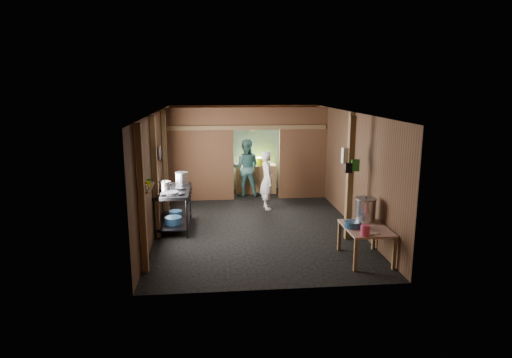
{
  "coord_description": "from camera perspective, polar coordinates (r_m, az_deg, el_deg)",
  "views": [
    {
      "loc": [
        -0.96,
        -9.9,
        3.21
      ],
      "look_at": [
        0.0,
        -0.2,
        1.1
      ],
      "focal_mm": 30.61,
      "sensor_mm": 36.0,
      "label": 1
    }
  ],
  "objects": [
    {
      "name": "pan_lid_small",
      "position": [
        10.9,
        -12.19,
        3.18
      ],
      "size": [
        0.03,
        0.3,
        0.3
      ],
      "primitive_type": "cylinder",
      "rotation": [
        0.0,
        1.57,
        0.0
      ],
      "color": "black",
      "rests_on": "wall_left"
    },
    {
      "name": "jar_green",
      "position": [
        8.29,
        -13.78,
        -0.29
      ],
      "size": [
        0.06,
        0.06,
        0.1
      ],
      "primitive_type": "cylinder",
      "color": "#258628",
      "rests_on": "wall_shelf"
    },
    {
      "name": "stock_pot",
      "position": [
        8.68,
        14.1,
        -3.94
      ],
      "size": [
        0.47,
        0.47,
        0.47
      ],
      "primitive_type": null,
      "rotation": [
        0.0,
        0.0,
        0.17
      ],
      "color": "silver",
      "rests_on": "prep_table"
    },
    {
      "name": "wall_left",
      "position": [
        10.16,
        -12.85,
        1.08
      ],
      "size": [
        0.0,
        7.0,
        2.6
      ],
      "primitive_type": "cube",
      "color": "brown",
      "rests_on": "ground"
    },
    {
      "name": "pink_bucket",
      "position": [
        7.88,
        14.08,
        -6.52
      ],
      "size": [
        0.2,
        0.2,
        0.19
      ],
      "primitive_type": "cylinder",
      "rotation": [
        0.0,
        0.0,
        0.34
      ],
      "color": "#D33D66",
      "rests_on": "prep_table"
    },
    {
      "name": "turquoise_panel",
      "position": [
        13.51,
        -1.52,
        3.88
      ],
      "size": [
        4.4,
        0.06,
        2.5
      ],
      "primitive_type": "cube",
      "color": "#7EB3B3",
      "rests_on": "wall_back"
    },
    {
      "name": "stove_saucepan",
      "position": [
        10.36,
        -11.56,
        -0.59
      ],
      "size": [
        0.16,
        0.16,
        0.1
      ],
      "primitive_type": "cylinder",
      "rotation": [
        0.0,
        0.0,
        -0.04
      ],
      "color": "silver",
      "rests_on": "gas_range"
    },
    {
      "name": "wall_back",
      "position": [
        13.56,
        -1.54,
        4.13
      ],
      "size": [
        4.5,
        0.0,
        2.6
      ],
      "primitive_type": "cube",
      "color": "brown",
      "rests_on": "ground"
    },
    {
      "name": "blue_tub_front",
      "position": [
        9.92,
        -10.76,
        -5.34
      ],
      "size": [
        0.38,
        0.38,
        0.16
      ],
      "primitive_type": "cylinder",
      "color": "navy",
      "rests_on": "gas_range"
    },
    {
      "name": "knife",
      "position": [
        7.98,
        15.08,
        -7.02
      ],
      "size": [
        0.3,
        0.1,
        0.01
      ],
      "primitive_type": "cube",
      "rotation": [
        0.0,
        0.0,
        0.24
      ],
      "color": "silver",
      "rests_on": "prep_table"
    },
    {
      "name": "jar_yellow",
      "position": [
        8.08,
        -13.99,
        -0.63
      ],
      "size": [
        0.08,
        0.08,
        0.1
      ],
      "primitive_type": "cylinder",
      "color": "#E5EC00",
      "rests_on": "wall_shelf"
    },
    {
      "name": "ceiling",
      "position": [
        9.96,
        -0.11,
        8.71
      ],
      "size": [
        4.5,
        7.0,
        0.0
      ],
      "primitive_type": "cube",
      "color": "#3D3934",
      "rests_on": "ground"
    },
    {
      "name": "wall_clock",
      "position": [
        13.41,
        -0.45,
        6.62
      ],
      "size": [
        0.2,
        0.03,
        0.2
      ],
      "primitive_type": "cylinder",
      "rotation": [
        1.57,
        0.0,
        0.0
      ],
      "color": "silver",
      "rests_on": "wall_back"
    },
    {
      "name": "wash_basin",
      "position": [
        8.27,
        12.54,
        -5.82
      ],
      "size": [
        0.4,
        0.4,
        0.12
      ],
      "primitive_type": "cylinder",
      "rotation": [
        0.0,
        0.0,
        -0.39
      ],
      "color": "navy",
      "rests_on": "prep_table"
    },
    {
      "name": "blue_tub_back",
      "position": [
        10.5,
        -10.47,
        -4.43
      ],
      "size": [
        0.3,
        0.3,
        0.12
      ],
      "primitive_type": "cylinder",
      "color": "navy",
      "rests_on": "gas_range"
    },
    {
      "name": "gas_range",
      "position": [
        10.08,
        -10.7,
        -3.87
      ],
      "size": [
        0.79,
        1.54,
        0.91
      ],
      "primitive_type": null,
      "color": "black",
      "rests_on": "floor"
    },
    {
      "name": "post_left_c",
      "position": [
        11.33,
        -11.76,
        2.25
      ],
      "size": [
        0.1,
        0.12,
        2.6
      ],
      "primitive_type": "cube",
      "color": "olive",
      "rests_on": "floor"
    },
    {
      "name": "post_left_a",
      "position": [
        7.64,
        -14.68,
        -2.67
      ],
      "size": [
        0.1,
        0.12,
        2.6
      ],
      "primitive_type": "cube",
      "color": "olive",
      "rests_on": "floor"
    },
    {
      "name": "jar_white",
      "position": [
        7.84,
        -14.25,
        -1.04
      ],
      "size": [
        0.07,
        0.07,
        0.1
      ],
      "primitive_type": "cylinder",
      "color": "silver",
      "rests_on": "wall_shelf"
    },
    {
      "name": "floor",
      "position": [
        10.45,
        -0.11,
        -5.67
      ],
      "size": [
        4.5,
        7.0,
        0.0
      ],
      "primitive_type": "cube",
      "color": "black",
      "rests_on": "ground"
    },
    {
      "name": "worker_back",
      "position": [
        12.77,
        -1.33,
        1.52
      ],
      "size": [
        0.9,
        0.74,
        1.68
      ],
      "primitive_type": "imported",
      "rotation": [
        0.0,
        0.0,
        3.0
      ],
      "color": "#498179",
      "rests_on": "floor"
    },
    {
      "name": "prep_table",
      "position": [
        8.47,
        14.1,
        -8.15
      ],
      "size": [
        0.78,
        1.07,
        0.63
      ],
      "primitive_type": null,
      "color": "tan",
      "rests_on": "floor"
    },
    {
      "name": "post_right",
      "position": [
        10.37,
        12.08,
        1.33
      ],
      "size": [
        0.1,
        0.12,
        2.6
      ],
      "primitive_type": "cube",
      "color": "olive",
      "rests_on": "floor"
    },
    {
      "name": "wall_right",
      "position": [
        10.58,
        12.12,
        1.54
      ],
      "size": [
        0.0,
        7.0,
        2.6
      ],
      "primitive_type": "cube",
      "color": "brown",
      "rests_on": "ground"
    },
    {
      "name": "yellow_tub",
      "position": [
        13.12,
        0.76,
        2.34
      ],
      "size": [
        0.39,
        0.39,
        0.22
      ],
      "primitive_type": "cylinder",
      "color": "#E5EC00",
      "rests_on": "back_counter"
    },
    {
      "name": "cross_beam",
      "position": [
        12.14,
        -1.1,
        6.74
      ],
      "size": [
        4.4,
        0.12,
        0.12
      ],
      "primitive_type": "cube",
      "color": "olive",
      "rests_on": "wall_left"
    },
    {
      "name": "cook",
      "position": [
        11.4,
        1.46,
        -0.16
      ],
      "size": [
        0.41,
        0.59,
        1.53
      ],
      "primitive_type": "imported",
      "rotation": [
        0.0,
        0.0,
        1.65
      ],
      "color": "white",
      "rests_on": "floor"
    },
    {
      "name": "back_counter",
      "position": [
        13.2,
        -0.05,
        0.05
      ],
      "size": [
        1.2,
        0.5,
        0.85
      ],
      "primitive_type": "cube",
      "color": "olive",
      "rests_on": "floor"
    },
    {
      "name": "pan_lid_big",
      "position": [
        10.49,
        -12.46,
        3.38
      ],
      "size": [
        0.03,
        0.34,
        0.34
      ],
      "primitive_type": "cylinder",
      "rotation": [
        0.0,
        1.57,
        0.0
      ],
      "color": "gray",
      "rests_on": "wall_left"
    },
    {
      "name": "post_left_b",
      "position": [
        9.37,
        -13.01,
        0.14
      ],
      "size": [
        0.1,
        0.12,
        2.6
      ],
      "primitive_type": "cube",
      "color": "olive",
      "rests_on": "floor"
    },
    {
      "name": "stove_pot_large",
      "position": [
        10.42,
        -9.66,
        0.05
      ],
      "size": [
        0.3,
        0.3,
        0.31
      ],
      "primitive_type": null,
      "rotation": [
        0.0,
        0.0,
        0.0
      ],
      "color": "silver",
      "rests_on": "gas_range"
    },
    {
      "name": "partition_left",
      "position": [
        12.25,
        -7.3,
        3.15
      ],
      "size": [
        1.85,
        0.1,
        2.6
      ],
      "primitive_type": "cube",
      "color": "brown",
      "rests_on": "floor"
    },
    {
      "name": "post_free",
      "position": [
        9.24,
        12.17,
        0.01
      ],
      "size": [
        0.12,
        0.12,
        2.6
      ],
      "primitive_type": "cube",
      "color": "olive",
      "rests_on": "floor"
    },
    {
      "name": "bag_white",
      "position": [
        9.21,
        11.86,
        3.03
      ],
      "size": [
        0.22,
        0.15,
        0.32
      ],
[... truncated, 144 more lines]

